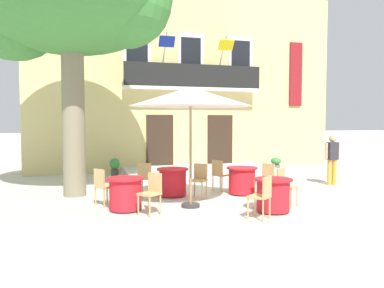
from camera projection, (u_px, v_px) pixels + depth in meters
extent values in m
plane|color=beige|center=(213.00, 192.00, 11.11)|extent=(120.00, 120.00, 0.00)
cube|color=#DBC67F|center=(178.00, 84.00, 17.81)|extent=(13.00, 4.00, 7.50)
cube|color=#332319|center=(160.00, 143.00, 15.65)|extent=(1.10, 0.08, 2.30)
cube|color=#332319|center=(220.00, 142.00, 16.39)|extent=(1.10, 0.08, 2.30)
cube|color=silver|center=(137.00, 55.00, 15.18)|extent=(1.10, 0.08, 1.90)
cube|color=black|center=(137.00, 55.00, 15.15)|extent=(0.84, 0.04, 1.60)
cube|color=silver|center=(191.00, 57.00, 15.80)|extent=(1.10, 0.08, 1.90)
cube|color=black|center=(191.00, 57.00, 15.77)|extent=(0.84, 0.04, 1.60)
cube|color=silver|center=(240.00, 60.00, 16.42)|extent=(1.10, 0.08, 1.90)
cube|color=black|center=(241.00, 60.00, 16.39)|extent=(0.84, 0.04, 1.60)
cube|color=silver|center=(193.00, 89.00, 15.61)|extent=(5.60, 0.65, 0.12)
cube|color=black|center=(195.00, 76.00, 15.29)|extent=(5.60, 0.06, 0.90)
cylinder|color=#B2B2B7|center=(164.00, 52.00, 15.01)|extent=(0.04, 0.95, 1.33)
cube|color=#192D9E|center=(167.00, 41.00, 14.57)|extent=(0.60, 0.29, 0.38)
cylinder|color=#B2B2B7|center=(222.00, 55.00, 15.69)|extent=(0.04, 0.95, 1.33)
cube|color=yellow|center=(226.00, 45.00, 15.24)|extent=(0.60, 0.29, 0.38)
cylinder|color=slate|center=(136.00, 82.00, 14.97)|extent=(0.28, 0.28, 0.31)
ellipsoid|color=#38843D|center=(136.00, 72.00, 14.94)|extent=(0.36, 0.36, 0.44)
cylinder|color=#995638|center=(165.00, 84.00, 15.29)|extent=(0.25, 0.25, 0.23)
ellipsoid|color=#2D7533|center=(165.00, 75.00, 15.27)|extent=(0.33, 0.33, 0.48)
cylinder|color=#47423D|center=(192.00, 84.00, 15.62)|extent=(0.28, 0.28, 0.27)
ellipsoid|color=#38843D|center=(192.00, 77.00, 15.60)|extent=(0.36, 0.36, 0.32)
cylinder|color=#47423D|center=(219.00, 85.00, 15.94)|extent=(0.30, 0.30, 0.23)
ellipsoid|color=#4C8E38|center=(219.00, 79.00, 15.93)|extent=(0.39, 0.39, 0.34)
cylinder|color=#47423D|center=(245.00, 86.00, 16.27)|extent=(0.25, 0.25, 0.23)
ellipsoid|color=#38843D|center=(245.00, 79.00, 16.25)|extent=(0.32, 0.32, 0.35)
cube|color=maroon|center=(296.00, 74.00, 17.19)|extent=(0.60, 0.06, 2.80)
cube|color=silver|center=(199.00, 171.00, 14.96)|extent=(5.71, 2.40, 0.25)
cylinder|color=#7F755B|center=(74.00, 123.00, 10.53)|extent=(0.60, 0.60, 3.99)
sphere|color=#3D7F38|center=(14.00, 10.00, 10.57)|extent=(2.75, 2.75, 2.75)
sphere|color=#3D7F38|center=(125.00, 1.00, 10.19)|extent=(2.47, 2.47, 2.47)
cylinder|color=red|center=(273.00, 196.00, 8.72)|extent=(0.74, 0.74, 0.68)
cylinder|color=red|center=(273.00, 179.00, 8.70)|extent=(0.86, 0.86, 0.04)
cylinder|color=#2D2823|center=(273.00, 211.00, 8.74)|extent=(0.44, 0.44, 0.03)
cylinder|color=tan|center=(297.00, 197.00, 9.33)|extent=(0.04, 0.04, 0.45)
cylinder|color=tan|center=(291.00, 199.00, 9.07)|extent=(0.04, 0.04, 0.45)
cylinder|color=tan|center=(284.00, 195.00, 9.55)|extent=(0.04, 0.04, 0.45)
cylinder|color=tan|center=(278.00, 197.00, 9.28)|extent=(0.04, 0.04, 0.45)
cube|color=tan|center=(288.00, 187.00, 9.29)|extent=(0.56, 0.56, 0.04)
cube|color=tan|center=(281.00, 177.00, 9.39)|extent=(0.34, 0.25, 0.42)
cylinder|color=tan|center=(248.00, 209.00, 8.07)|extent=(0.04, 0.04, 0.45)
cylinder|color=tan|center=(255.00, 206.00, 8.35)|extent=(0.04, 0.04, 0.45)
cylinder|color=tan|center=(263.00, 211.00, 7.87)|extent=(0.04, 0.04, 0.45)
cylinder|color=tan|center=(270.00, 208.00, 8.15)|extent=(0.04, 0.04, 0.45)
cube|color=tan|center=(259.00, 197.00, 8.09)|extent=(0.56, 0.56, 0.04)
cube|color=tan|center=(267.00, 187.00, 7.98)|extent=(0.32, 0.27, 0.42)
cylinder|color=red|center=(242.00, 181.00, 10.83)|extent=(0.74, 0.74, 0.68)
cylinder|color=red|center=(242.00, 168.00, 10.81)|extent=(0.86, 0.86, 0.04)
cylinder|color=#2D2823|center=(242.00, 194.00, 10.85)|extent=(0.44, 0.44, 0.03)
cylinder|color=tan|center=(220.00, 182.00, 11.59)|extent=(0.04, 0.04, 0.45)
cylinder|color=tan|center=(229.00, 183.00, 11.36)|extent=(0.04, 0.04, 0.45)
cylinder|color=tan|center=(213.00, 183.00, 11.34)|extent=(0.04, 0.04, 0.45)
cylinder|color=tan|center=(222.00, 185.00, 11.11)|extent=(0.04, 0.04, 0.45)
cube|color=tan|center=(221.00, 175.00, 11.34)|extent=(0.55, 0.55, 0.04)
cube|color=tan|center=(217.00, 168.00, 11.19)|extent=(0.23, 0.35, 0.42)
cylinder|color=tan|center=(266.00, 191.00, 10.07)|extent=(0.04, 0.04, 0.45)
cylinder|color=tan|center=(255.00, 190.00, 10.31)|extent=(0.04, 0.04, 0.45)
cylinder|color=tan|center=(273.00, 190.00, 10.31)|extent=(0.04, 0.04, 0.45)
cylinder|color=tan|center=(263.00, 188.00, 10.55)|extent=(0.04, 0.04, 0.45)
cube|color=tan|center=(264.00, 180.00, 10.29)|extent=(0.54, 0.54, 0.04)
cube|color=tan|center=(268.00, 171.00, 10.41)|extent=(0.22, 0.35, 0.42)
cylinder|color=red|center=(173.00, 183.00, 10.56)|extent=(0.74, 0.74, 0.68)
cylinder|color=red|center=(173.00, 169.00, 10.54)|extent=(0.86, 0.86, 0.04)
cylinder|color=#2D2823|center=(173.00, 195.00, 10.58)|extent=(0.44, 0.44, 0.03)
cylinder|color=tan|center=(202.00, 191.00, 10.07)|extent=(0.04, 0.04, 0.45)
cylinder|color=tan|center=(190.00, 190.00, 10.20)|extent=(0.04, 0.04, 0.45)
cylinder|color=tan|center=(206.00, 189.00, 10.38)|extent=(0.04, 0.04, 0.45)
cylinder|color=tan|center=(195.00, 188.00, 10.51)|extent=(0.04, 0.04, 0.45)
cube|color=tan|center=(198.00, 181.00, 10.27)|extent=(0.56, 0.56, 0.04)
cube|color=tan|center=(201.00, 171.00, 10.43)|extent=(0.32, 0.27, 0.42)
cylinder|color=tan|center=(142.00, 186.00, 10.90)|extent=(0.04, 0.04, 0.45)
cylinder|color=tan|center=(154.00, 186.00, 10.84)|extent=(0.04, 0.04, 0.45)
cylinder|color=tan|center=(139.00, 188.00, 10.57)|extent=(0.04, 0.04, 0.45)
cylinder|color=tan|center=(151.00, 188.00, 10.51)|extent=(0.04, 0.04, 0.45)
cube|color=tan|center=(146.00, 178.00, 10.69)|extent=(0.54, 0.54, 0.04)
cube|color=tan|center=(144.00, 171.00, 10.50)|extent=(0.36, 0.21, 0.42)
cylinder|color=red|center=(126.00, 194.00, 8.87)|extent=(0.74, 0.74, 0.68)
cylinder|color=red|center=(125.00, 178.00, 8.84)|extent=(0.86, 0.86, 0.04)
cylinder|color=#2D2823|center=(126.00, 210.00, 8.89)|extent=(0.44, 0.44, 0.03)
cylinder|color=tan|center=(107.00, 195.00, 9.60)|extent=(0.04, 0.04, 0.45)
cylinder|color=tan|center=(116.00, 196.00, 9.38)|extent=(0.04, 0.04, 0.45)
cylinder|color=tan|center=(96.00, 197.00, 9.34)|extent=(0.04, 0.04, 0.45)
cylinder|color=tan|center=(104.00, 199.00, 9.12)|extent=(0.04, 0.04, 0.45)
cube|color=tan|center=(106.00, 187.00, 9.35)|extent=(0.55, 0.55, 0.04)
cube|color=tan|center=(99.00, 178.00, 9.20)|extent=(0.24, 0.34, 0.42)
cylinder|color=tan|center=(150.00, 207.00, 8.18)|extent=(0.04, 0.04, 0.45)
cylinder|color=tan|center=(138.00, 205.00, 8.39)|extent=(0.04, 0.04, 0.45)
cylinder|color=tan|center=(160.00, 205.00, 8.45)|extent=(0.04, 0.04, 0.45)
cylinder|color=tan|center=(149.00, 203.00, 8.66)|extent=(0.04, 0.04, 0.45)
cube|color=tan|center=(149.00, 194.00, 8.41)|extent=(0.56, 0.56, 0.04)
cube|color=tan|center=(155.00, 182.00, 8.54)|extent=(0.26, 0.33, 0.42)
cylinder|color=#997A56|center=(191.00, 154.00, 9.16)|extent=(0.06, 0.06, 2.55)
cylinder|color=#333333|center=(191.00, 205.00, 9.24)|extent=(0.44, 0.44, 0.08)
cone|color=white|center=(191.00, 97.00, 9.08)|extent=(2.90, 2.90, 0.45)
cylinder|color=#47423D|center=(115.00, 173.00, 14.20)|extent=(0.28, 0.28, 0.28)
ellipsoid|color=#38843D|center=(115.00, 164.00, 14.18)|extent=(0.36, 0.36, 0.40)
cylinder|color=slate|center=(276.00, 168.00, 15.67)|extent=(0.32, 0.32, 0.28)
ellipsoid|color=#38843D|center=(276.00, 161.00, 15.65)|extent=(0.42, 0.42, 0.30)
cylinder|color=gold|center=(329.00, 172.00, 12.39)|extent=(0.14, 0.14, 0.81)
cylinder|color=gold|center=(334.00, 172.00, 12.44)|extent=(0.14, 0.14, 0.81)
cube|color=#2D2D33|center=(332.00, 151.00, 12.37)|extent=(0.36, 0.25, 0.56)
sphere|color=tan|center=(333.00, 139.00, 12.35)|extent=(0.22, 0.22, 0.22)
cylinder|color=tan|center=(326.00, 151.00, 12.31)|extent=(0.09, 0.09, 0.52)
cylinder|color=tan|center=(338.00, 151.00, 12.43)|extent=(0.09, 0.09, 0.52)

